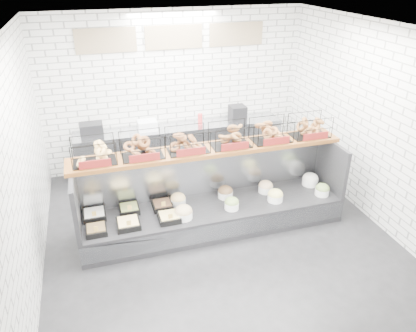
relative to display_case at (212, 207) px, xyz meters
name	(u,v)px	position (x,y,z in m)	size (l,w,h in m)	color
ground	(219,238)	(0.00, -0.34, -0.33)	(5.50, 5.50, 0.00)	black
room_shell	(208,94)	(0.00, 0.26, 1.73)	(5.02, 5.51, 3.01)	white
display_case	(212,207)	(0.00, 0.00, 0.00)	(4.00, 0.90, 1.20)	black
bagel_shelf	(209,140)	(0.00, 0.17, 1.06)	(4.10, 0.50, 0.40)	#542D12
prep_counter	(180,146)	(-0.01, 2.08, 0.14)	(4.00, 0.60, 1.20)	#93969B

